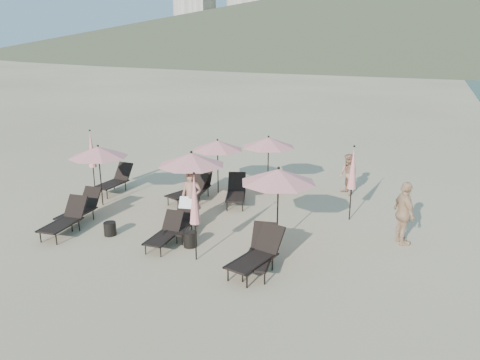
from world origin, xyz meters
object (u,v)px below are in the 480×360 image
at_px(umbrella_open_0, 98,152).
at_px(umbrella_open_1, 191,159).
at_px(lounger_7, 199,186).
at_px(lounger_5, 260,251).
at_px(lounger_9, 236,191).
at_px(umbrella_closed_0, 195,200).
at_px(lounger_4, 257,254).
at_px(umbrella_open_2, 278,176).
at_px(umbrella_closed_2, 91,150).
at_px(lounger_2, 165,233).
at_px(lounger_6, 115,180).
at_px(lounger_1, 65,219).
at_px(umbrella_open_4, 268,142).
at_px(beachgoer_b, 348,175).
at_px(umbrella_open_3, 218,145).
at_px(umbrella_closed_1, 353,169).
at_px(beachgoer_c, 404,213).
at_px(side_table_1, 190,239).
at_px(lounger_8, 189,190).
at_px(beachgoer_a, 191,199).
at_px(lounger_0, 81,208).
at_px(lounger_3, 182,219).
at_px(side_table_0, 110,229).

distance_m(umbrella_open_0, umbrella_open_1, 3.78).
bearing_deg(lounger_7, lounger_5, -55.98).
distance_m(lounger_9, umbrella_closed_0, 4.95).
xyz_separation_m(lounger_4, umbrella_open_2, (-0.05, 1.81, 1.60)).
xyz_separation_m(lounger_4, umbrella_closed_2, (-8.15, 3.70, 1.28)).
bearing_deg(lounger_5, lounger_7, 123.65).
xyz_separation_m(lounger_2, lounger_6, (-4.54, 3.74, 0.07)).
height_order(lounger_1, umbrella_open_4, umbrella_open_4).
bearing_deg(beachgoer_b, umbrella_open_3, -113.08).
xyz_separation_m(umbrella_closed_0, beachgoer_b, (2.82, 7.36, -0.93)).
relative_size(umbrella_closed_1, beachgoer_c, 1.35).
bearing_deg(lounger_9, lounger_5, -79.59).
relative_size(umbrella_closed_0, side_table_1, 5.58).
bearing_deg(lounger_9, side_table_1, -105.96).
relative_size(lounger_9, umbrella_closed_1, 0.73).
bearing_deg(lounger_5, beachgoer_c, 33.94).
distance_m(umbrella_open_2, umbrella_open_4, 5.12).
relative_size(lounger_2, lounger_9, 0.83).
bearing_deg(umbrella_open_2, lounger_8, 149.88).
height_order(lounger_5, lounger_6, lounger_6).
bearing_deg(lounger_2, umbrella_open_1, 93.64).
height_order(lounger_6, beachgoer_a, beachgoer_a).
distance_m(lounger_0, lounger_5, 6.69).
bearing_deg(umbrella_open_4, lounger_1, -124.44).
relative_size(umbrella_closed_2, beachgoer_b, 1.59).
bearing_deg(beachgoer_c, umbrella_open_0, 63.38).
bearing_deg(lounger_3, beachgoer_a, 84.14).
relative_size(lounger_1, lounger_5, 0.98).
bearing_deg(lounger_4, umbrella_open_0, 172.94).
xyz_separation_m(lounger_9, umbrella_open_2, (2.52, -2.91, 1.62)).
bearing_deg(lounger_3, beachgoer_b, 44.38).
height_order(side_table_0, beachgoer_c, beachgoer_c).
bearing_deg(lounger_2, lounger_0, 168.10).
bearing_deg(umbrella_closed_0, umbrella_open_2, 46.25).
bearing_deg(beachgoer_a, lounger_3, -103.53).
relative_size(umbrella_open_2, side_table_0, 5.65).
bearing_deg(side_table_0, lounger_6, 124.54).
height_order(umbrella_open_2, umbrella_open_3, umbrella_open_2).
bearing_deg(lounger_5, lounger_4, -101.48).
bearing_deg(side_table_0, umbrella_closed_0, -8.93).
distance_m(umbrella_open_2, side_table_1, 3.16).
xyz_separation_m(lounger_3, beachgoer_b, (4.03, 5.92, 0.32)).
bearing_deg(beachgoer_b, lounger_0, -93.51).
bearing_deg(umbrella_closed_1, beachgoer_c, -38.50).
bearing_deg(lounger_7, beachgoer_c, -19.68).
xyz_separation_m(umbrella_open_2, umbrella_closed_2, (-8.10, 1.89, -0.32)).
xyz_separation_m(lounger_0, umbrella_closed_2, (-1.53, 2.60, 1.31)).
xyz_separation_m(umbrella_open_4, side_table_0, (-3.05, -6.05, -1.79)).
height_order(umbrella_open_0, beachgoer_b, umbrella_open_0).
bearing_deg(lounger_4, lounger_8, 149.16).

